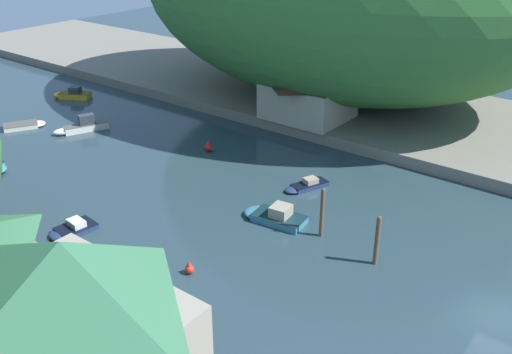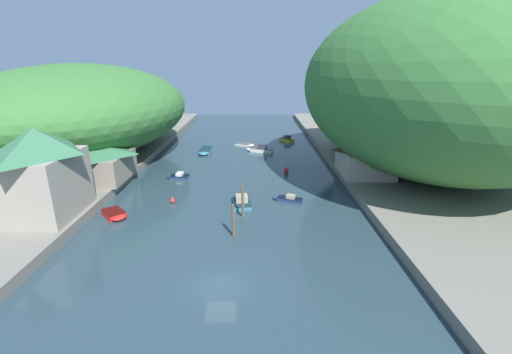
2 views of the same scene
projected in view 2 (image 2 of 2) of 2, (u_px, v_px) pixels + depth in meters
water_surface at (237, 172)px, 55.36m from camera, size 130.00×130.00×0.00m
left_bank at (71, 169)px, 55.02m from camera, size 22.00×120.00×1.11m
right_bank at (402, 168)px, 55.34m from camera, size 22.00×120.00×1.11m
hillside_left at (84, 109)px, 61.42m from camera, size 35.02×49.02×15.65m
hillside_right at (432, 87)px, 48.10m from camera, size 35.36×49.50×24.83m
waterfront_building at (42, 171)px, 35.48m from camera, size 6.80×9.14×9.40m
boathouse_shed at (99, 161)px, 47.54m from camera, size 8.10×9.35×5.03m
right_bank_cottage at (366, 156)px, 49.79m from camera, size 7.51×8.61×5.24m
boat_navy_launch at (259, 150)px, 67.47m from camera, size 5.64×3.31×1.69m
boat_yellow_tender at (286, 139)px, 77.08m from camera, size 3.57×4.67×1.42m
boat_cabin_cruiser at (115, 215)px, 38.71m from camera, size 3.69×3.83×0.69m
boat_far_upstream at (246, 145)px, 72.83m from camera, size 4.52×3.65×0.47m
boat_open_rowboat at (241, 201)px, 42.49m from camera, size 2.60×4.99×1.37m
boat_red_skiff at (287, 199)px, 43.51m from camera, size 4.05×2.62×0.85m
boat_moored_right at (177, 176)px, 52.32m from camera, size 3.49×2.20×0.85m
boat_mid_channel at (205, 151)px, 66.97m from camera, size 2.18×6.10×0.69m
mooring_post_nearest at (233, 220)px, 34.01m from camera, size 0.31×0.31×3.54m
mooring_post_second at (243, 202)px, 38.35m from camera, size 0.29×0.29×3.76m
channel_buoy_near at (286, 170)px, 54.40m from camera, size 0.78×0.78×1.17m
channel_buoy_far at (172, 200)px, 42.75m from camera, size 0.61×0.61×0.91m
person_on_quay at (52, 220)px, 33.42m from camera, size 0.33×0.43×1.69m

